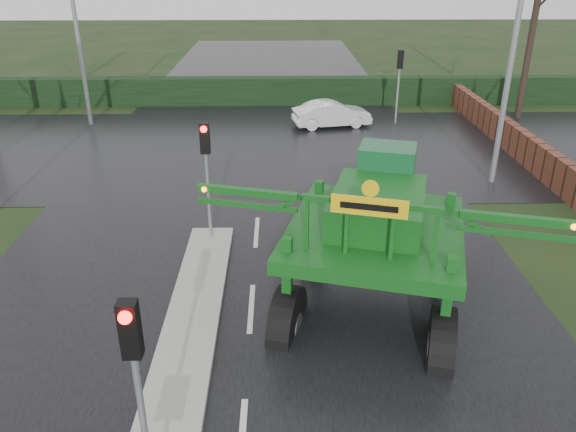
{
  "coord_description": "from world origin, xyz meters",
  "views": [
    {
      "loc": [
        0.65,
        -7.06,
        7.53
      ],
      "look_at": [
        0.88,
        4.86,
        2.0
      ],
      "focal_mm": 35.0,
      "sensor_mm": 36.0,
      "label": 1
    }
  ],
  "objects_px": {
    "traffic_signal_mid": "(206,156)",
    "traffic_signal_near": "(134,361)",
    "traffic_signal_far": "(399,70)",
    "street_light_right": "(510,9)",
    "white_sedan": "(331,127)",
    "crop_sprayer": "(290,234)"
  },
  "relations": [
    {
      "from": "traffic_signal_mid",
      "to": "traffic_signal_near",
      "type": "bearing_deg",
      "value": -90.0
    },
    {
      "from": "traffic_signal_far",
      "to": "street_light_right",
      "type": "bearing_deg",
      "value": 101.95
    },
    {
      "from": "traffic_signal_near",
      "to": "traffic_signal_mid",
      "type": "relative_size",
      "value": 1.0
    },
    {
      "from": "traffic_signal_far",
      "to": "street_light_right",
      "type": "relative_size",
      "value": 0.35
    },
    {
      "from": "traffic_signal_near",
      "to": "traffic_signal_mid",
      "type": "distance_m",
      "value": 8.5
    },
    {
      "from": "traffic_signal_mid",
      "to": "street_light_right",
      "type": "distance_m",
      "value": 11.05
    },
    {
      "from": "street_light_right",
      "to": "white_sedan",
      "type": "distance_m",
      "value": 10.74
    },
    {
      "from": "traffic_signal_far",
      "to": "crop_sprayer",
      "type": "distance_m",
      "value": 17.42
    },
    {
      "from": "traffic_signal_far",
      "to": "crop_sprayer",
      "type": "relative_size",
      "value": 0.44
    },
    {
      "from": "traffic_signal_mid",
      "to": "traffic_signal_far",
      "type": "relative_size",
      "value": 1.0
    },
    {
      "from": "traffic_signal_far",
      "to": "street_light_right",
      "type": "distance_m",
      "value": 8.86
    },
    {
      "from": "traffic_signal_far",
      "to": "crop_sprayer",
      "type": "height_order",
      "value": "crop_sprayer"
    },
    {
      "from": "street_light_right",
      "to": "traffic_signal_far",
      "type": "bearing_deg",
      "value": 101.95
    },
    {
      "from": "street_light_right",
      "to": "traffic_signal_mid",
      "type": "bearing_deg",
      "value": -154.6
    },
    {
      "from": "crop_sprayer",
      "to": "white_sedan",
      "type": "xyz_separation_m",
      "value": [
        2.38,
        15.91,
        -2.2
      ]
    },
    {
      "from": "traffic_signal_mid",
      "to": "crop_sprayer",
      "type": "height_order",
      "value": "crop_sprayer"
    },
    {
      "from": "traffic_signal_near",
      "to": "crop_sprayer",
      "type": "xyz_separation_m",
      "value": [
        2.19,
        4.53,
        -0.39
      ]
    },
    {
      "from": "traffic_signal_mid",
      "to": "crop_sprayer",
      "type": "bearing_deg",
      "value": -61.1
    },
    {
      "from": "traffic_signal_mid",
      "to": "traffic_signal_far",
      "type": "bearing_deg",
      "value": 58.07
    },
    {
      "from": "traffic_signal_mid",
      "to": "white_sedan",
      "type": "distance_m",
      "value": 13.04
    },
    {
      "from": "street_light_right",
      "to": "crop_sprayer",
      "type": "bearing_deg",
      "value": -130.72
    },
    {
      "from": "street_light_right",
      "to": "crop_sprayer",
      "type": "relative_size",
      "value": 1.24
    }
  ]
}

